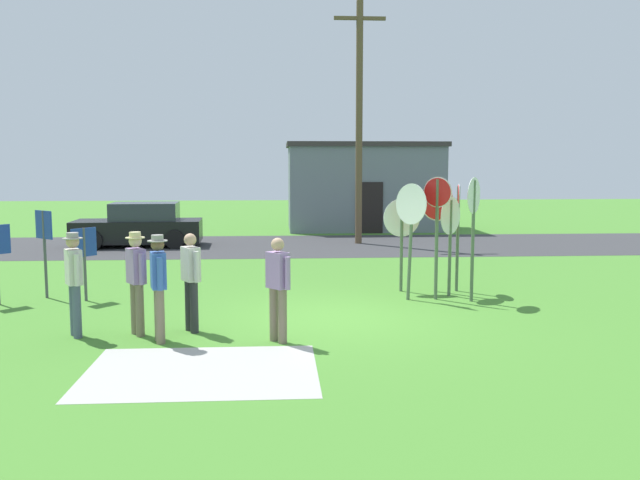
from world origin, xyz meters
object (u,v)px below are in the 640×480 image
at_px(stop_sign_center_cluster, 437,219).
at_px(stop_sign_tallest, 402,228).
at_px(person_in_teal, 159,282).
at_px(parked_car_on_street, 140,226).
at_px(stop_sign_leaning_right, 411,220).
at_px(stop_sign_far_back, 450,228).
at_px(utility_pole, 359,119).
at_px(stop_sign_nearest, 473,217).
at_px(info_panel_leftmost, 44,238).
at_px(person_in_dark_shirt, 278,284).
at_px(person_in_blue, 74,278).
at_px(info_panel_rightmost, 84,251).
at_px(person_near_signs, 136,277).
at_px(person_with_sunhat, 191,277).
at_px(stop_sign_rear_right, 437,217).
at_px(stop_sign_low_front, 458,219).

bearing_deg(stop_sign_center_cluster, stop_sign_tallest, 120.82).
bearing_deg(person_in_teal, stop_sign_tallest, 40.83).
relative_size(parked_car_on_street, stop_sign_leaning_right, 1.79).
bearing_deg(stop_sign_tallest, stop_sign_far_back, -32.48).
height_order(utility_pole, stop_sign_nearest, utility_pole).
bearing_deg(utility_pole, parked_car_on_street, -177.51).
relative_size(person_in_teal, info_panel_leftmost, 0.93).
xyz_separation_m(person_in_dark_shirt, info_panel_leftmost, (-4.93, 3.89, 0.34)).
xyz_separation_m(stop_sign_tallest, person_in_dark_shirt, (-2.77, -4.15, -0.48)).
height_order(parked_car_on_street, person_in_blue, person_in_blue).
distance_m(stop_sign_tallest, info_panel_rightmost, 6.82).
distance_m(stop_sign_nearest, person_in_blue, 7.79).
xyz_separation_m(stop_sign_far_back, person_near_signs, (-6.06, -2.95, -0.49)).
height_order(stop_sign_center_cluster, person_with_sunhat, stop_sign_center_cluster).
relative_size(stop_sign_rear_right, info_panel_leftmost, 1.30).
bearing_deg(person_in_blue, stop_sign_tallest, 30.34).
height_order(person_near_signs, info_panel_rightmost, person_near_signs).
relative_size(stop_sign_leaning_right, person_with_sunhat, 1.45).
bearing_deg(person_near_signs, stop_sign_center_cluster, 24.59).
xyz_separation_m(parked_car_on_street, stop_sign_leaning_right, (7.53, -9.63, 1.01)).
height_order(utility_pole, stop_sign_rear_right, utility_pole).
distance_m(stop_sign_leaning_right, person_in_blue, 6.73).
xyz_separation_m(stop_sign_leaning_right, person_near_signs, (-5.14, -2.63, -0.71)).
bearing_deg(person_in_blue, stop_sign_nearest, 17.90).
bearing_deg(person_near_signs, person_in_dark_shirt, -14.30).
height_order(stop_sign_leaning_right, person_with_sunhat, stop_sign_leaning_right).
height_order(stop_sign_rear_right, person_in_blue, stop_sign_rear_right).
xyz_separation_m(stop_sign_rear_right, person_near_signs, (-5.88, -3.45, -0.69)).
bearing_deg(stop_sign_rear_right, person_in_teal, -144.06).
distance_m(person_in_teal, info_panel_rightmost, 4.01).
height_order(person_in_blue, info_panel_rightmost, person_in_blue).
relative_size(stop_sign_center_cluster, person_near_signs, 1.49).
bearing_deg(stop_sign_nearest, stop_sign_tallest, 136.42).
bearing_deg(person_in_teal, info_panel_rightmost, 121.75).
bearing_deg(person_with_sunhat, person_in_blue, -173.74).
xyz_separation_m(stop_sign_leaning_right, info_panel_rightmost, (-6.80, 0.30, -0.65)).
height_order(stop_sign_nearest, info_panel_leftmost, stop_sign_nearest).
distance_m(person_in_dark_shirt, person_in_teal, 1.90).
bearing_deg(stop_sign_nearest, person_in_teal, -154.44).
height_order(stop_sign_low_front, stop_sign_leaning_right, stop_sign_leaning_right).
bearing_deg(info_panel_rightmost, stop_sign_nearest, -4.10).
bearing_deg(parked_car_on_street, utility_pole, 2.49).
bearing_deg(stop_sign_leaning_right, person_in_blue, -156.54).
relative_size(stop_sign_far_back, stop_sign_low_front, 0.89).
distance_m(stop_sign_leaning_right, info_panel_rightmost, 6.83).
xyz_separation_m(utility_pole, stop_sign_far_back, (0.80, -9.64, -2.93)).
bearing_deg(person_near_signs, stop_sign_rear_right, 30.41).
distance_m(stop_sign_nearest, info_panel_rightmost, 8.09).
bearing_deg(stop_sign_center_cluster, person_near_signs, -155.41).
relative_size(stop_sign_rear_right, stop_sign_low_front, 1.00).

